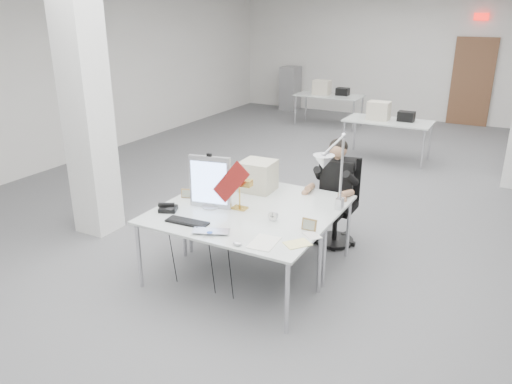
% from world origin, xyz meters
% --- Properties ---
extents(room_shell, '(10.04, 14.04, 3.24)m').
position_xyz_m(room_shell, '(0.04, 0.13, 1.69)').
color(room_shell, '#58585B').
rests_on(room_shell, ground).
extents(desk_main, '(1.80, 0.90, 0.02)m').
position_xyz_m(desk_main, '(0.00, -2.50, 0.74)').
color(desk_main, silver).
rests_on(desk_main, room_shell).
extents(desk_second, '(1.80, 0.90, 0.02)m').
position_xyz_m(desk_second, '(0.00, -1.60, 0.74)').
color(desk_second, silver).
rests_on(desk_second, room_shell).
extents(bg_desk_a, '(1.60, 0.80, 0.02)m').
position_xyz_m(bg_desk_a, '(0.20, 3.00, 0.74)').
color(bg_desk_a, silver).
rests_on(bg_desk_a, room_shell).
extents(bg_desk_b, '(1.60, 0.80, 0.02)m').
position_xyz_m(bg_desk_b, '(-1.80, 5.20, 0.74)').
color(bg_desk_b, silver).
rests_on(bg_desk_b, room_shell).
extents(filing_cabinet, '(0.45, 0.55, 1.20)m').
position_xyz_m(filing_cabinet, '(-3.50, 6.65, 0.60)').
color(filing_cabinet, gray).
rests_on(filing_cabinet, room_shell).
extents(office_chair, '(0.64, 0.64, 1.10)m').
position_xyz_m(office_chair, '(0.58, -0.93, 0.55)').
color(office_chair, black).
rests_on(office_chair, room_shell).
extents(seated_person, '(0.59, 0.69, 0.90)m').
position_xyz_m(seated_person, '(0.58, -0.98, 0.90)').
color(seated_person, black).
rests_on(seated_person, office_chair).
extents(monitor, '(0.46, 0.13, 0.57)m').
position_xyz_m(monitor, '(-0.38, -2.22, 1.04)').
color(monitor, '#ACACB0').
rests_on(monitor, desk_main).
extents(pennant, '(0.45, 0.02, 0.48)m').
position_xyz_m(pennant, '(-0.10, -2.26, 1.09)').
color(pennant, maroon).
rests_on(pennant, monitor).
extents(keyboard, '(0.45, 0.17, 0.02)m').
position_xyz_m(keyboard, '(-0.36, -2.69, 0.77)').
color(keyboard, black).
rests_on(keyboard, desk_main).
extents(laptop, '(0.41, 0.34, 0.03)m').
position_xyz_m(laptop, '(-0.00, -2.82, 0.77)').
color(laptop, '#BCBCC1').
rests_on(laptop, desk_main).
extents(mouse, '(0.09, 0.06, 0.03)m').
position_xyz_m(mouse, '(0.33, -2.88, 0.77)').
color(mouse, silver).
rests_on(mouse, desk_main).
extents(bankers_lamp, '(0.32, 0.14, 0.35)m').
position_xyz_m(bankers_lamp, '(-0.08, -2.12, 0.93)').
color(bankers_lamp, '#B78939').
rests_on(bankers_lamp, desk_main).
extents(desk_phone, '(0.23, 0.22, 0.04)m').
position_xyz_m(desk_phone, '(-0.72, -2.52, 0.78)').
color(desk_phone, black).
rests_on(desk_phone, desk_main).
extents(picture_frame_left, '(0.14, 0.07, 0.10)m').
position_xyz_m(picture_frame_left, '(-0.77, -2.12, 0.81)').
color(picture_frame_left, '#A77E48').
rests_on(picture_frame_left, desk_main).
extents(picture_frame_right, '(0.15, 0.04, 0.12)m').
position_xyz_m(picture_frame_right, '(0.77, -2.27, 0.81)').
color(picture_frame_right, olive).
rests_on(picture_frame_right, desk_main).
extents(desk_clock, '(0.11, 0.04, 0.10)m').
position_xyz_m(desk_clock, '(0.37, -2.23, 0.81)').
color(desk_clock, silver).
rests_on(desk_clock, desk_main).
extents(paper_stack_a, '(0.25, 0.34, 0.01)m').
position_xyz_m(paper_stack_a, '(0.52, -2.72, 0.76)').
color(paper_stack_a, white).
rests_on(paper_stack_a, desk_main).
extents(paper_stack_b, '(0.27, 0.28, 0.01)m').
position_xyz_m(paper_stack_b, '(0.80, -2.60, 0.76)').
color(paper_stack_b, '#FCF196').
rests_on(paper_stack_b, desk_main).
extents(paper_stack_c, '(0.22, 0.21, 0.01)m').
position_xyz_m(paper_stack_c, '(0.85, -2.37, 0.76)').
color(paper_stack_c, silver).
rests_on(paper_stack_c, desk_main).
extents(beige_monitor, '(0.39, 0.37, 0.35)m').
position_xyz_m(beige_monitor, '(-0.18, -1.52, 0.93)').
color(beige_monitor, '#BBB79B').
rests_on(beige_monitor, desk_second).
extents(architect_lamp, '(0.38, 0.66, 0.80)m').
position_xyz_m(architect_lamp, '(0.85, -1.87, 1.16)').
color(architect_lamp, silver).
rests_on(architect_lamp, desk_second).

